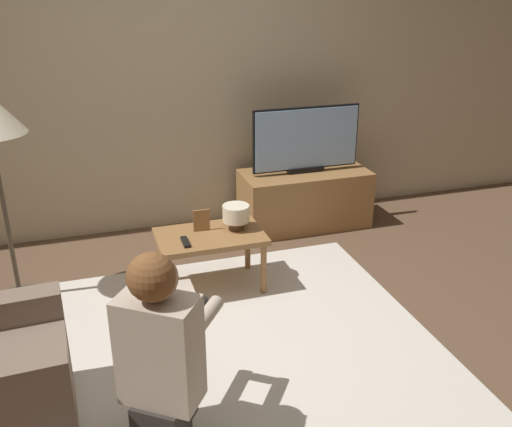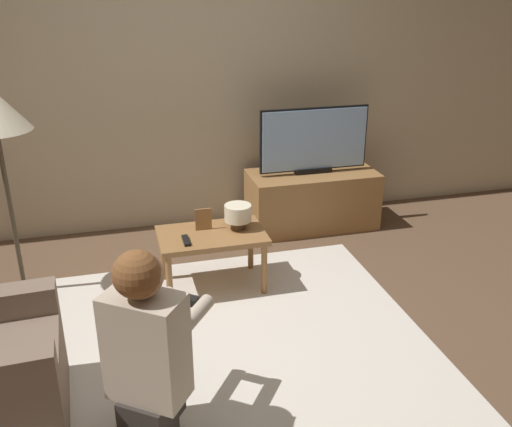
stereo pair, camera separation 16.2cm
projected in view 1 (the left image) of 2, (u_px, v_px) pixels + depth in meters
ground_plane at (239, 350)px, 3.27m from camera, size 10.00×10.00×0.00m
wall_back at (168, 70)px, 4.46m from camera, size 10.00×0.06×2.60m
rug at (239, 349)px, 3.27m from camera, size 2.27×2.21×0.02m
tv_stand at (304, 199)px, 4.82m from camera, size 1.06×0.49×0.48m
tv at (306, 139)px, 4.63m from camera, size 0.91×0.08×0.54m
coffee_table at (210, 241)px, 3.78m from camera, size 0.71×0.44×0.41m
person_kneeling at (158, 358)px, 2.41m from camera, size 0.69×0.82×0.97m
picture_frame at (201, 220)px, 3.78m from camera, size 0.11×0.01×0.15m
table_lamp at (236, 215)px, 3.80m from camera, size 0.18×0.18×0.17m
remote at (185, 242)px, 3.63m from camera, size 0.04×0.15×0.02m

